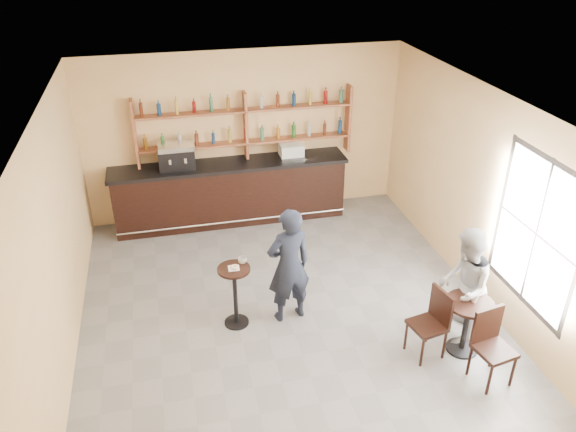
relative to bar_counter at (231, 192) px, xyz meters
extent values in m
plane|color=slate|center=(0.37, -3.15, -0.60)|extent=(7.00, 7.00, 0.00)
plane|color=white|center=(0.37, -3.15, 2.60)|extent=(7.00, 7.00, 0.00)
plane|color=#F2C789|center=(0.37, 0.35, 1.00)|extent=(7.00, 0.00, 7.00)
plane|color=#F2C789|center=(0.37, -6.65, 1.00)|extent=(7.00, 0.00, 7.00)
plane|color=#F2C789|center=(-2.63, -3.15, 1.00)|extent=(0.00, 7.00, 7.00)
plane|color=#F2C789|center=(3.37, -3.15, 1.00)|extent=(0.00, 7.00, 7.00)
plane|color=white|center=(3.37, -4.35, 1.10)|extent=(0.00, 2.00, 2.00)
cube|color=white|center=(-0.39, -3.14, 0.37)|extent=(0.16, 0.16, 0.00)
torus|color=#E18A52|center=(-0.38, -3.15, 0.39)|extent=(0.15, 0.15, 0.04)
imported|color=white|center=(-0.25, -3.04, 0.41)|extent=(0.13, 0.13, 0.10)
imported|color=black|center=(0.39, -3.17, 0.30)|extent=(0.73, 0.55, 1.80)
imported|color=white|center=(2.60, -4.42, 0.25)|extent=(0.12, 0.12, 0.09)
imported|color=#98989D|center=(2.61, -4.12, 0.25)|extent=(0.96, 1.03, 1.70)
camera|label=1|loc=(-1.15, -9.64, 4.73)|focal=35.00mm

